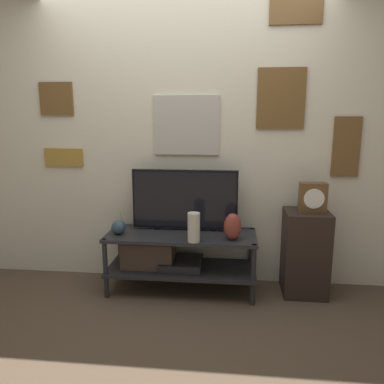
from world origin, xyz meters
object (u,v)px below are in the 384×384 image
object	(u,v)px
vase_urn_stoneware	(233,227)
vase_slim_bronze	(120,219)
television	(185,199)
vase_tall_ceramic	(194,227)
mantel_clock	(313,197)
vase_round_glass	(118,227)

from	to	relation	value
vase_urn_stoneware	vase_slim_bronze	world-z (taller)	vase_urn_stoneware
television	vase_tall_ceramic	xyz separation A→B (m)	(0.11, -0.30, -0.16)
television	vase_urn_stoneware	size ratio (longest dim) A/B	4.15
television	vase_slim_bronze	world-z (taller)	television
vase_slim_bronze	vase_tall_ceramic	bearing A→B (deg)	-23.47
television	vase_tall_ceramic	distance (m)	0.35
vase_urn_stoneware	mantel_clock	world-z (taller)	mantel_clock
vase_tall_ceramic	mantel_clock	bearing A→B (deg)	14.18
vase_tall_ceramic	vase_round_glass	size ratio (longest dim) A/B	1.95
vase_slim_bronze	mantel_clock	distance (m)	1.70
vase_round_glass	mantel_clock	bearing A→B (deg)	4.27
vase_urn_stoneware	vase_slim_bronze	bearing A→B (deg)	167.27
vase_urn_stoneware	vase_slim_bronze	distance (m)	1.04
television	mantel_clock	size ratio (longest dim) A/B	3.76
vase_urn_stoneware	mantel_clock	xyz separation A→B (m)	(0.66, 0.17, 0.22)
vase_round_glass	vase_slim_bronze	world-z (taller)	vase_slim_bronze
vase_slim_bronze	mantel_clock	xyz separation A→B (m)	(1.68, -0.06, 0.25)
vase_slim_bronze	vase_urn_stoneware	bearing A→B (deg)	-12.73
vase_slim_bronze	vase_round_glass	bearing A→B (deg)	-76.70
television	vase_round_glass	distance (m)	0.62
vase_urn_stoneware	vase_tall_ceramic	bearing A→B (deg)	-166.16
mantel_clock	vase_slim_bronze	bearing A→B (deg)	177.89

